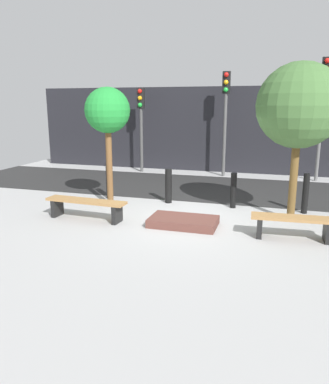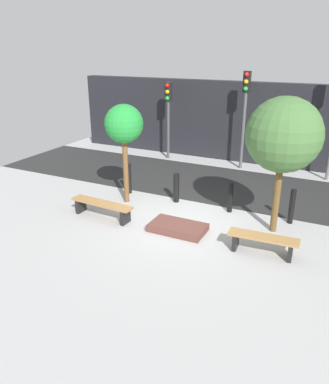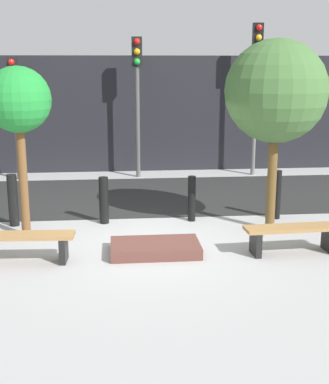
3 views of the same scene
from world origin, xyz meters
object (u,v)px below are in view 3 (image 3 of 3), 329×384
bench_right (293,234)px  tree_behind_right_bench (276,92)px  bench_left (12,242)px  bollard_center (192,199)px  planter_bed (155,248)px  traffic_light_west (14,96)px  traffic_light_mid_east (257,73)px  bollard_far_left (13,200)px  bollard_left (104,200)px  traffic_light_mid_west (137,82)px  bollard_right (277,195)px  tree_behind_left_bench (18,102)px

bench_right → tree_behind_right_bench: bearing=86.8°
bench_left → bollard_center: 3.81m
bollard_center → planter_bed: bearing=-115.7°
traffic_light_west → planter_bed: bearing=-62.2°
planter_bed → traffic_light_mid_east: traffic_light_mid_east is taller
bench_left → tree_behind_right_bench: size_ratio=0.56×
tree_behind_right_bench → bollard_far_left: (-4.98, 0.69, -2.11)m
tree_behind_right_bench → traffic_light_mid_east: 5.21m
bench_right → bollard_left: bollard_left is taller
bench_left → bench_right: bench_left is taller
bollard_center → traffic_light_mid_west: (-0.89, 4.42, 2.17)m
planter_bed → bollard_right: bollard_right is taller
bollard_far_left → bollard_right: (5.32, 0.00, -0.01)m
bench_left → traffic_light_mid_west: size_ratio=0.53×
traffic_light_west → bollard_right: bearing=-36.5°
bench_right → traffic_light_mid_east: bearing=78.2°
tree_behind_left_bench → bollard_left: 2.55m
bollard_right → traffic_light_mid_west: bearing=121.1°
planter_bed → tree_behind_left_bench: (-2.32, 1.15, 2.38)m
planter_bed → tree_behind_left_bench: 3.52m
bench_right → bollard_left: (-3.21, 2.04, 0.14)m
planter_bed → traffic_light_mid_west: traffic_light_mid_west is taller
planter_bed → bollard_right: size_ratio=1.49×
traffic_light_west → tree_behind_right_bench: bearing=-42.3°
bollard_right → traffic_light_mid_west: size_ratio=0.26×
tree_behind_right_bench → bollard_right: tree_behind_right_bench is taller
planter_bed → tree_behind_left_bench: tree_behind_left_bench is taller
bollard_left → traffic_light_west: (-2.42, 4.42, 1.81)m
bench_left → traffic_light_mid_west: bearing=73.4°
tree_behind_right_bench → bollard_left: tree_behind_right_bench is taller
bench_right → bollard_far_left: (-4.98, 2.04, 0.18)m
bench_left → traffic_light_mid_east: (5.63, 6.46, 2.52)m
tree_behind_left_bench → traffic_light_mid_west: traffic_light_mid_west is taller
tree_behind_right_bench → traffic_light_mid_east: size_ratio=0.85×
bench_right → traffic_light_west: (-5.63, 6.46, 1.95)m
traffic_light_mid_east → bollard_right: bearing=-98.3°
bollard_left → bench_left: bearing=-125.1°
tree_behind_left_bench → traffic_light_mid_east: 7.61m
tree_behind_right_bench → traffic_light_west: tree_behind_right_bench is taller
traffic_light_west → traffic_light_mid_west: bearing=0.0°
tree_behind_right_bench → traffic_light_mid_east: traffic_light_mid_east is taller
bench_right → traffic_light_mid_west: size_ratio=0.44×
bollard_right → planter_bed: bearing=-145.3°
bollard_left → traffic_light_mid_west: bearing=78.6°
bench_right → bollard_center: size_ratio=1.80×
planter_bed → tree_behind_right_bench: tree_behind_right_bench is taller
bench_left → bollard_center: bearing=35.6°
tree_behind_right_bench → traffic_light_west: size_ratio=1.09×
bollard_far_left → traffic_light_west: traffic_light_west is taller
tree_behind_right_bench → bollard_far_left: size_ratio=3.47×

